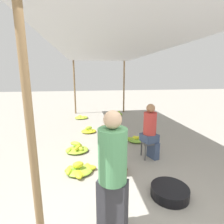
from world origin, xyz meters
TOP-DOWN VIEW (x-y plane):
  - canopy_post_front_left at (-1.26, 0.30)m, footprint 0.08×0.08m
  - canopy_post_back_left at (-1.26, 7.55)m, footprint 0.08×0.08m
  - canopy_post_back_right at (1.26, 7.55)m, footprint 0.08×0.08m
  - canopy_tarp at (0.00, 3.92)m, footprint 2.91×7.65m
  - vendor_foreground at (-0.44, 0.45)m, footprint 0.46×0.46m
  - stool at (0.73, 2.34)m, footprint 0.34×0.34m
  - vendor_seated at (0.75, 2.34)m, footprint 0.43×0.43m
  - basin_black at (0.59, 0.97)m, footprint 0.62×0.62m
  - banana_pile_left_0 at (-0.65, 4.41)m, footprint 0.51×0.44m
  - banana_pile_left_1 at (-0.96, 6.43)m, footprint 0.59×0.56m
  - banana_pile_left_2 at (-0.91, 1.90)m, footprint 0.66×0.59m
  - banana_pile_left_3 at (-1.00, 2.91)m, footprint 0.58×0.51m
  - banana_pile_right_0 at (0.71, 3.37)m, footprint 0.57×0.46m
  - banana_pile_right_1 at (0.80, 6.83)m, footprint 0.47×0.50m
  - crate_near at (0.06, 4.21)m, footprint 0.54×0.54m
  - crate_mid at (-0.07, 3.14)m, footprint 0.43×0.43m
  - crate_far at (-0.20, 1.85)m, footprint 0.48×0.48m

SIDE VIEW (x-z plane):
  - banana_pile_left_1 at x=-0.96m, z-range -0.01..0.12m
  - banana_pile_right_0 at x=0.71m, z-range -0.02..0.15m
  - banana_pile_left_2 at x=-0.91m, z-range -0.06..0.19m
  - banana_pile_left_3 at x=-1.00m, z-range -0.05..0.21m
  - banana_pile_left_0 at x=-0.65m, z-range -0.04..0.20m
  - banana_pile_right_1 at x=0.80m, z-range -0.02..0.19m
  - basin_black at x=0.59m, z-range 0.00..0.17m
  - crate_far at x=-0.20m, z-range 0.00..0.17m
  - crate_mid at x=-0.07m, z-range 0.00..0.17m
  - crate_near at x=0.06m, z-range 0.00..0.23m
  - stool at x=0.73m, z-range 0.13..0.54m
  - vendor_seated at x=0.75m, z-range 0.03..1.34m
  - vendor_foreground at x=-0.44m, z-range 0.03..1.62m
  - canopy_post_front_left at x=-1.26m, z-range 0.00..2.63m
  - canopy_post_back_left at x=-1.26m, z-range 0.00..2.63m
  - canopy_post_back_right at x=1.26m, z-range 0.00..2.63m
  - canopy_tarp at x=0.00m, z-range 2.63..2.67m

